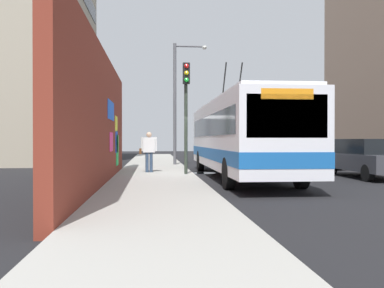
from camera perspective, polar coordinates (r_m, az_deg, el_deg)
The scene contains 11 objects.
ground_plane at distance 17.72m, azimuth 0.19°, elevation -4.43°, with size 80.00×80.00×0.00m, color black.
sidewalk_slab at distance 17.64m, azimuth -5.01°, elevation -4.21°, with size 48.00×3.20×0.15m, color #9E9B93.
graffiti_wall at distance 13.86m, azimuth -12.20°, elevation 3.16°, with size 14.30×0.32×4.35m.
building_far_left at distance 30.75m, azimuth -20.17°, elevation 17.75°, with size 9.27×6.42×21.29m.
city_bus at distance 17.12m, azimuth 6.46°, elevation 1.22°, with size 12.16×2.59×4.89m.
parked_car_dark_gray at distance 18.57m, azimuth 22.62°, elevation -1.66°, with size 4.66×1.87×1.58m.
parked_car_silver at distance 23.86m, azimuth 16.06°, elevation -1.17°, with size 4.49×1.77×1.58m.
pedestrian_midblock at distance 18.23m, azimuth -5.86°, elevation -0.61°, with size 0.23×0.76×1.73m.
traffic_light at distance 17.15m, azimuth -0.81°, elevation 6.01°, with size 0.49×0.28×4.52m.
street_lamp at distance 24.10m, azimuth -1.83°, elevation 6.64°, with size 0.44×1.93×6.86m.
curbside_puddle at distance 19.66m, azimuth 1.40°, elevation -3.93°, with size 1.27×1.27×0.00m, color black.
Camera 1 is at (-17.58, 1.69, 1.54)m, focal length 39.45 mm.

